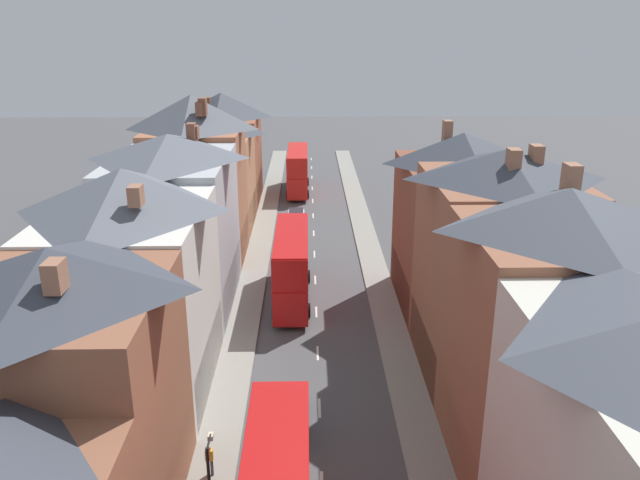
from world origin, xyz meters
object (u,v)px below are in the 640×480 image
object	(u,v)px
pedestrian_mid_left	(209,459)
car_mid_black	(285,411)
double_decker_bus_lead	(298,170)
car_parked_right_a	(294,248)
double_decker_bus_mid_street	(292,265)
car_parked_left_a	(296,217)

from	to	relation	value
pedestrian_mid_left	car_mid_black	bearing A→B (deg)	49.92
double_decker_bus_lead	car_parked_right_a	bearing A→B (deg)	-89.98
double_decker_bus_mid_street	pedestrian_mid_left	distance (m)	20.05
car_mid_black	pedestrian_mid_left	bearing A→B (deg)	-130.08
double_decker_bus_mid_street	car_parked_right_a	xyz separation A→B (m)	(0.01, 9.11, -1.96)
car_mid_black	car_parked_right_a	bearing A→B (deg)	90.00
car_parked_left_a	car_mid_black	distance (m)	34.28
double_decker_bus_lead	pedestrian_mid_left	xyz separation A→B (m)	(-3.34, -51.62, -1.78)
car_parked_right_a	pedestrian_mid_left	size ratio (longest dim) A/B	2.72
double_decker_bus_lead	car_parked_right_a	world-z (taller)	double_decker_bus_lead
car_parked_right_a	car_mid_black	bearing A→B (deg)	-90.00
double_decker_bus_lead	double_decker_bus_mid_street	distance (m)	31.93
car_mid_black	car_parked_left_a	bearing A→B (deg)	90.00
double_decker_bus_mid_street	car_mid_black	bearing A→B (deg)	-89.97
pedestrian_mid_left	double_decker_bus_lead	bearing A→B (deg)	86.30
double_decker_bus_lead	car_parked_left_a	world-z (taller)	double_decker_bus_lead
double_decker_bus_lead	double_decker_bus_mid_street	size ratio (longest dim) A/B	1.00
double_decker_bus_lead	car_mid_black	distance (m)	47.68
double_decker_bus_mid_street	car_mid_black	size ratio (longest dim) A/B	2.61
car_parked_right_a	pedestrian_mid_left	xyz separation A→B (m)	(-3.35, -28.80, 0.18)
double_decker_bus_lead	double_decker_bus_mid_street	world-z (taller)	same
car_parked_right_a	car_mid_black	distance (m)	24.81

